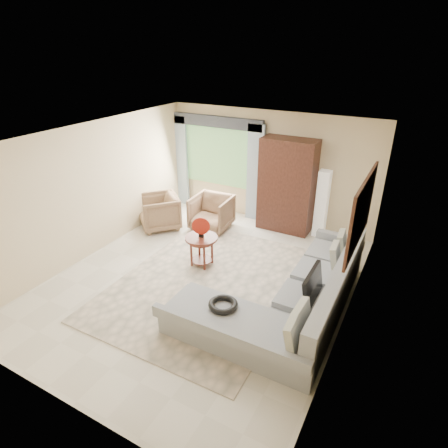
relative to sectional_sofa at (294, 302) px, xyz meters
The scene contains 17 objects.
ground 1.81m from the sectional_sofa, behind, with size 6.00×6.00×0.00m, color silver.
area_rug 1.66m from the sectional_sofa, behind, with size 3.00×4.00×0.02m, color beige.
sectional_sofa is the anchor object (origin of this frame).
tv_screen 0.52m from the sectional_sofa, 14.73° to the right, with size 0.06×0.74×0.48m, color black.
garden_hose 1.21m from the sectional_sofa, 131.70° to the right, with size 0.43×0.43×0.09m, color black.
coffee_table 2.15m from the sectional_sofa, 163.56° to the left, with size 0.62×0.62×0.62m.
red_disc 2.23m from the sectional_sofa, 163.56° to the left, with size 0.34×0.34×0.03m, color #A21E10.
armchair_left 4.11m from the sectional_sofa, 157.65° to the left, with size 0.84×0.87×0.79m, color #997A53.
armchair_right 3.43m from the sectional_sofa, 142.31° to the left, with size 0.84×0.87×0.79m, color #9C7455.
potted_plant 4.80m from the sectional_sofa, 148.81° to the left, with size 0.51×0.44×0.57m, color #999999.
armoire 3.24m from the sectional_sofa, 113.06° to the left, with size 1.20×0.55×2.10m, color black.
floor_lamp 3.03m from the sectional_sofa, 98.33° to the left, with size 0.24×0.24×1.50m, color silver.
window 4.58m from the sectional_sofa, 134.87° to the left, with size 1.80×0.04×1.40m, color #669E59.
curtain_left 5.25m from the sectional_sofa, 143.84° to the left, with size 0.40×0.08×2.30m, color #9EB7CC.
curtain_right 3.80m from the sectional_sofa, 124.27° to the left, with size 0.40×0.08×2.30m, color #9EB7CC.
valance 4.81m from the sectional_sofa, 135.52° to the left, with size 2.40×0.12×0.26m, color #1E232D.
wall_mirror 1.70m from the sectional_sofa, 37.80° to the left, with size 0.05×1.70×1.05m.
Camera 1 is at (3.06, -4.82, 3.91)m, focal length 30.00 mm.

